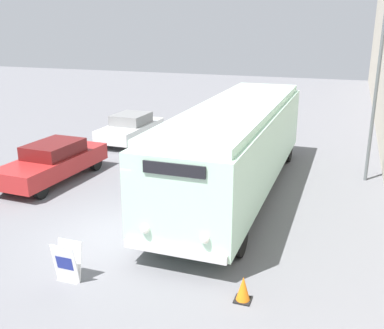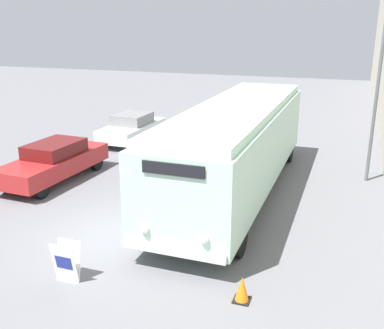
{
  "view_description": "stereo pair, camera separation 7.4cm",
  "coord_description": "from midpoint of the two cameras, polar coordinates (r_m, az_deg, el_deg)",
  "views": [
    {
      "loc": [
        5.83,
        -9.9,
        5.7
      ],
      "look_at": [
        1.72,
        1.64,
        1.82
      ],
      "focal_mm": 42.0,
      "sensor_mm": 36.0,
      "label": 1
    },
    {
      "loc": [
        5.9,
        -9.88,
        5.7
      ],
      "look_at": [
        1.72,
        1.64,
        1.82
      ],
      "focal_mm": 42.0,
      "sensor_mm": 36.0,
      "label": 2
    }
  ],
  "objects": [
    {
      "name": "parked_car_near",
      "position": [
        17.57,
        -17.31,
        0.39
      ],
      "size": [
        1.93,
        4.8,
        1.45
      ],
      "rotation": [
        0.0,
        0.0,
        -0.04
      ],
      "color": "black",
      "rests_on": "ground_plane"
    },
    {
      "name": "streetlamp",
      "position": [
        17.36,
        22.69,
        12.58
      ],
      "size": [
        0.36,
        0.36,
        7.18
      ],
      "color": "#595E60",
      "rests_on": "ground_plane"
    },
    {
      "name": "parked_car_mid",
      "position": [
        22.54,
        -7.88,
        4.64
      ],
      "size": [
        1.85,
        4.15,
        1.4
      ],
      "rotation": [
        0.0,
        0.0,
        -0.02
      ],
      "color": "black",
      "rests_on": "ground_plane"
    },
    {
      "name": "sign_board",
      "position": [
        10.88,
        -15.77,
        -11.91
      ],
      "size": [
        0.61,
        0.36,
        0.96
      ],
      "color": "gray",
      "rests_on": "ground_plane"
    },
    {
      "name": "vintage_bus",
      "position": [
        15.32,
        5.57,
        2.7
      ],
      "size": [
        2.68,
        11.58,
        3.12
      ],
      "color": "black",
      "rests_on": "ground_plane"
    },
    {
      "name": "ground_plane",
      "position": [
        12.83,
        -10.02,
        -9.07
      ],
      "size": [
        80.0,
        80.0,
        0.0
      ],
      "primitive_type": "plane",
      "color": "slate"
    },
    {
      "name": "traffic_cone",
      "position": [
        9.97,
        6.3,
        -15.43
      ],
      "size": [
        0.36,
        0.36,
        0.58
      ],
      "color": "black",
      "rests_on": "ground_plane"
    }
  ]
}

